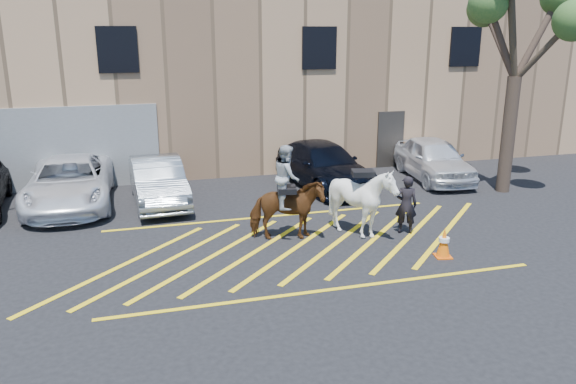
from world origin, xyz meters
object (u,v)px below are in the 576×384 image
object	(u,v)px
car_silver_sedan	(158,181)
saddled_white	(362,201)
traffic_cone	(444,243)
tree	(521,14)
handler	(406,205)
mounted_bay	(287,202)
car_blue_suv	(323,165)
car_white_suv	(434,159)
car_white_pickup	(70,183)

from	to	relation	value
car_silver_sedan	saddled_white	bearing A→B (deg)	-45.28
traffic_cone	tree	size ratio (longest dim) A/B	0.10
handler	tree	world-z (taller)	tree
car_silver_sedan	mounted_bay	size ratio (longest dim) A/B	1.73
car_blue_suv	car_white_suv	bearing A→B (deg)	-10.63
mounted_bay	tree	world-z (taller)	tree
car_silver_sedan	handler	distance (m)	7.66
handler	mounted_bay	size ratio (longest dim) A/B	0.63
mounted_bay	tree	size ratio (longest dim) A/B	0.34
car_white_pickup	traffic_cone	world-z (taller)	car_white_pickup
car_white_suv	handler	xyz separation A→B (m)	(-3.61, -4.87, 0.03)
car_white_suv	mounted_bay	bearing A→B (deg)	-139.28
car_silver_sedan	car_white_pickup	bearing A→B (deg)	166.97
mounted_bay	saddled_white	bearing A→B (deg)	-8.03
car_blue_suv	mounted_bay	bearing A→B (deg)	-126.83
car_white_pickup	handler	world-z (taller)	handler
mounted_bay	traffic_cone	xyz separation A→B (m)	(3.27, -2.15, -0.64)
car_silver_sedan	traffic_cone	bearing A→B (deg)	-48.50
handler	saddled_white	world-z (taller)	saddled_white
traffic_cone	tree	xyz separation A→B (m)	(4.96, 4.56, 5.33)
car_blue_suv	tree	world-z (taller)	tree
handler	car_silver_sedan	bearing A→B (deg)	-13.21
car_silver_sedan	car_blue_suv	xyz separation A→B (m)	(5.62, 0.52, 0.03)
car_white_suv	car_blue_suv	bearing A→B (deg)	-175.80
traffic_cone	tree	distance (m)	8.59
mounted_bay	car_blue_suv	bearing A→B (deg)	60.77
car_blue_suv	handler	size ratio (longest dim) A/B	3.23
traffic_cone	saddled_white	bearing A→B (deg)	125.25
car_blue_suv	saddled_white	bearing A→B (deg)	-105.41
car_blue_suv	saddled_white	world-z (taller)	saddled_white
car_silver_sedan	car_white_suv	world-z (taller)	car_white_suv
car_white_pickup	tree	size ratio (longest dim) A/B	0.72
car_silver_sedan	car_blue_suv	bearing A→B (deg)	2.10
mounted_bay	saddled_white	xyz separation A→B (m)	(1.95, -0.28, -0.04)
car_blue_suv	car_white_suv	distance (m)	4.15
car_blue_suv	handler	xyz separation A→B (m)	(0.53, -5.09, 0.05)
handler	saddled_white	bearing A→B (deg)	18.28
car_blue_suv	car_white_suv	size ratio (longest dim) A/B	1.15
car_white_pickup	traffic_cone	bearing A→B (deg)	-36.68
mounted_bay	car_white_pickup	bearing A→B (deg)	140.34
mounted_bay	tree	distance (m)	9.77
car_white_suv	saddled_white	bearing A→B (deg)	-128.17
car_white_suv	tree	xyz separation A→B (m)	(1.45, -2.07, 4.94)
car_silver_sedan	traffic_cone	size ratio (longest dim) A/B	5.87
car_silver_sedan	mounted_bay	world-z (taller)	mounted_bay
car_white_suv	handler	distance (m)	6.06
handler	mounted_bay	bearing A→B (deg)	16.48
car_blue_suv	handler	distance (m)	5.11
car_silver_sedan	handler	world-z (taller)	handler
car_white_pickup	car_white_suv	xyz separation A→B (m)	(12.37, -0.16, 0.02)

